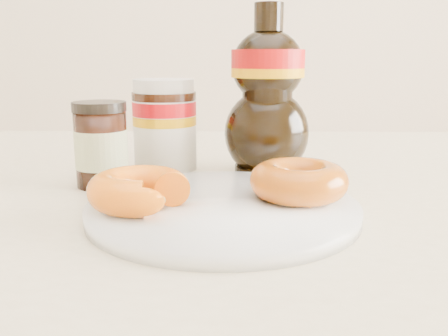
{
  "coord_description": "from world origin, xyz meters",
  "views": [
    {
      "loc": [
        0.06,
        -0.43,
        0.9
      ],
      "look_at": [
        0.05,
        0.07,
        0.79
      ],
      "focal_mm": 40.0,
      "sensor_mm": 36.0,
      "label": 1
    }
  ],
  "objects_px": {
    "dining_table": "(183,262)",
    "donut_bitten": "(139,190)",
    "dark_jar": "(101,145)",
    "donut_whole": "(299,181)",
    "syrup_bottle": "(267,90)",
    "nutella_jar": "(165,121)",
    "plate": "(223,208)"
  },
  "relations": [
    {
      "from": "dining_table",
      "to": "syrup_bottle",
      "type": "relative_size",
      "value": 6.62
    },
    {
      "from": "dining_table",
      "to": "plate",
      "type": "distance_m",
      "value": 0.13
    },
    {
      "from": "plate",
      "to": "donut_bitten",
      "type": "height_order",
      "value": "donut_bitten"
    },
    {
      "from": "plate",
      "to": "syrup_bottle",
      "type": "height_order",
      "value": "syrup_bottle"
    },
    {
      "from": "donut_whole",
      "to": "syrup_bottle",
      "type": "bearing_deg",
      "value": 97.65
    },
    {
      "from": "dark_jar",
      "to": "plate",
      "type": "bearing_deg",
      "value": -37.05
    },
    {
      "from": "dining_table",
      "to": "nutella_jar",
      "type": "height_order",
      "value": "nutella_jar"
    },
    {
      "from": "dining_table",
      "to": "donut_whole",
      "type": "bearing_deg",
      "value": -26.61
    },
    {
      "from": "donut_bitten",
      "to": "donut_whole",
      "type": "distance_m",
      "value": 0.15
    },
    {
      "from": "dining_table",
      "to": "dark_jar",
      "type": "distance_m",
      "value": 0.16
    },
    {
      "from": "nutella_jar",
      "to": "plate",
      "type": "bearing_deg",
      "value": -67.76
    },
    {
      "from": "donut_whole",
      "to": "dark_jar",
      "type": "distance_m",
      "value": 0.24
    },
    {
      "from": "nutella_jar",
      "to": "donut_bitten",
      "type": "bearing_deg",
      "value": -88.63
    },
    {
      "from": "plate",
      "to": "nutella_jar",
      "type": "distance_m",
      "value": 0.22
    },
    {
      "from": "donut_bitten",
      "to": "syrup_bottle",
      "type": "xyz_separation_m",
      "value": [
        0.13,
        0.2,
        0.08
      ]
    },
    {
      "from": "syrup_bottle",
      "to": "nutella_jar",
      "type": "bearing_deg",
      "value": 172.03
    },
    {
      "from": "plate",
      "to": "dark_jar",
      "type": "xyz_separation_m",
      "value": [
        -0.14,
        0.11,
        0.04
      ]
    },
    {
      "from": "dining_table",
      "to": "nutella_jar",
      "type": "relative_size",
      "value": 11.79
    },
    {
      "from": "donut_bitten",
      "to": "dark_jar",
      "type": "bearing_deg",
      "value": 112.08
    },
    {
      "from": "dining_table",
      "to": "plate",
      "type": "bearing_deg",
      "value": -58.83
    },
    {
      "from": "dark_jar",
      "to": "donut_whole",
      "type": "bearing_deg",
      "value": -22.39
    },
    {
      "from": "plate",
      "to": "donut_bitten",
      "type": "xyz_separation_m",
      "value": [
        -0.08,
        -0.02,
        0.02
      ]
    },
    {
      "from": "syrup_bottle",
      "to": "dining_table",
      "type": "bearing_deg",
      "value": -134.73
    },
    {
      "from": "donut_bitten",
      "to": "dark_jar",
      "type": "height_order",
      "value": "dark_jar"
    },
    {
      "from": "donut_whole",
      "to": "syrup_bottle",
      "type": "relative_size",
      "value": 0.46
    },
    {
      "from": "donut_bitten",
      "to": "nutella_jar",
      "type": "height_order",
      "value": "nutella_jar"
    },
    {
      "from": "donut_bitten",
      "to": "nutella_jar",
      "type": "bearing_deg",
      "value": 85.19
    },
    {
      "from": "dining_table",
      "to": "syrup_bottle",
      "type": "xyz_separation_m",
      "value": [
        0.1,
        0.1,
        0.19
      ]
    },
    {
      "from": "dining_table",
      "to": "plate",
      "type": "height_order",
      "value": "plate"
    },
    {
      "from": "dining_table",
      "to": "donut_bitten",
      "type": "height_order",
      "value": "donut_bitten"
    },
    {
      "from": "syrup_bottle",
      "to": "dark_jar",
      "type": "bearing_deg",
      "value": -159.46
    },
    {
      "from": "nutella_jar",
      "to": "syrup_bottle",
      "type": "distance_m",
      "value": 0.14
    }
  ]
}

